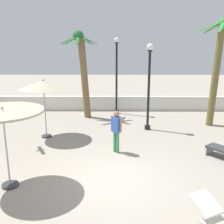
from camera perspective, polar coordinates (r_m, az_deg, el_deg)
The scene contains 9 objects.
ground_plane at distance 8.81m, azimuth -0.15°, elevation -14.09°, with size 56.00×56.00×0.00m, color #9E9384.
boundary_wall at distance 17.05m, azimuth 0.14°, elevation 1.85°, with size 25.20×0.30×0.91m, color silver.
patio_umbrella_1 at distance 12.17m, azimuth -14.37°, elevation 5.55°, with size 2.09×2.09×2.66m.
patio_umbrella_2 at distance 8.18m, azimuth -22.16°, elevation -0.91°, with size 2.31×2.31×2.48m.
palm_tree_0 at distance 14.51m, azimuth 21.60°, elevation 10.07°, with size 3.00×2.81×5.38m.
palm_tree_1 at distance 15.18m, azimuth -6.31°, elevation 9.97°, with size 2.14×2.14×4.87m.
lamp_post_1 at distance 13.03m, azimuth 7.86°, elevation 6.36°, with size 0.33×0.33×4.17m.
lamp_post_2 at distance 15.98m, azimuth 0.98°, elevation 8.21°, with size 0.30×0.30×4.49m.
guest_0 at distance 10.40m, azimuth 0.93°, elevation -3.30°, with size 0.42×0.43×1.69m.
Camera 1 is at (0.08, -7.72, 4.24)m, focal length 43.04 mm.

